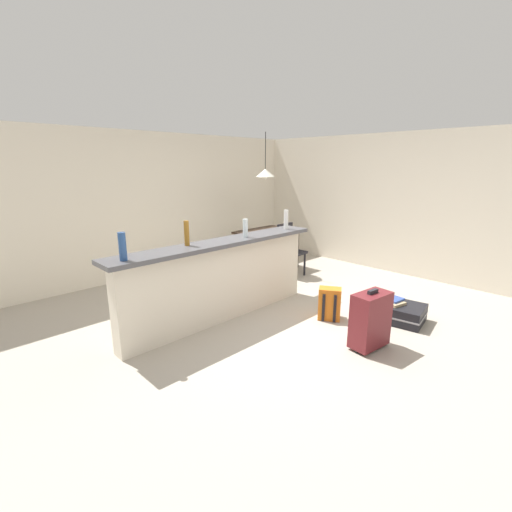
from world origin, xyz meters
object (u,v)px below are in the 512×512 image
object	(u,v)px
bottle_blue	(122,247)
suitcase_upright_maroon	(370,320)
bottle_clear	(245,228)
dining_table	(267,236)
dining_chair_near_partition	(289,247)
book_stack	(395,302)
pendant_lamp	(265,173)
bottle_white	(286,219)
bottle_amber	(187,233)
backpack_orange	(330,304)
suitcase_flat_black	(395,311)

from	to	relation	value
bottle_blue	suitcase_upright_maroon	xyz separation A→B (m)	(1.92, -1.66, -0.84)
bottle_clear	dining_table	size ratio (longest dim) A/B	0.21
dining_chair_near_partition	suitcase_upright_maroon	size ratio (longest dim) A/B	1.39
suitcase_upright_maroon	book_stack	distance (m)	0.91
pendant_lamp	bottle_clear	bearing A→B (deg)	-143.25
bottle_white	suitcase_upright_maroon	xyz separation A→B (m)	(-0.55, -1.70, -0.84)
bottle_amber	pendant_lamp	world-z (taller)	pendant_lamp
backpack_orange	bottle_blue	bearing A→B (deg)	157.78
bottle_amber	bottle_white	world-z (taller)	bottle_amber
dining_chair_near_partition	backpack_orange	size ratio (longest dim) A/B	2.21
pendant_lamp	suitcase_flat_black	distance (m)	3.25
bottle_blue	backpack_orange	size ratio (longest dim) A/B	0.67
backpack_orange	dining_table	bearing A→B (deg)	63.26
bottle_white	dining_chair_near_partition	xyz separation A→B (m)	(0.87, 0.67, -0.66)
bottle_amber	dining_table	distance (m)	2.80
bottle_blue	dining_chair_near_partition	size ratio (longest dim) A/B	0.30
bottle_amber	book_stack	bearing A→B (deg)	-39.72
dining_chair_near_partition	suitcase_upright_maroon	distance (m)	2.77
bottle_clear	backpack_orange	world-z (taller)	bottle_clear
dining_table	backpack_orange	world-z (taller)	dining_table
dining_chair_near_partition	suitcase_upright_maroon	world-z (taller)	dining_chair_near_partition
dining_table	suitcase_upright_maroon	size ratio (longest dim) A/B	1.64
bottle_amber	bottle_white	distance (m)	1.65
suitcase_upright_maroon	book_stack	xyz separation A→B (m)	(0.90, 0.13, -0.08)
backpack_orange	bottle_amber	bearing A→B (deg)	143.67
suitcase_flat_black	dining_table	bearing A→B (deg)	79.69
bottle_blue	dining_table	size ratio (longest dim) A/B	0.26
bottle_white	dining_table	world-z (taller)	bottle_white
suitcase_flat_black	backpack_orange	distance (m)	0.85
suitcase_flat_black	suitcase_upright_maroon	world-z (taller)	suitcase_upright_maroon
bottle_amber	suitcase_upright_maroon	distance (m)	2.26
pendant_lamp	book_stack	xyz separation A→B (m)	(-0.42, -2.74, -1.55)
book_stack	suitcase_flat_black	bearing A→B (deg)	-10.33
bottle_white	book_stack	size ratio (longest dim) A/B	0.95
backpack_orange	suitcase_upright_maroon	bearing A→B (deg)	-114.04
bottle_blue	bottle_amber	distance (m)	0.84
dining_chair_near_partition	suitcase_flat_black	size ratio (longest dim) A/B	1.07
suitcase_upright_maroon	bottle_clear	bearing A→B (deg)	99.12
dining_table	book_stack	xyz separation A→B (m)	(-0.52, -2.77, -0.40)
pendant_lamp	suitcase_upright_maroon	world-z (taller)	pendant_lamp
suitcase_flat_black	book_stack	xyz separation A→B (m)	(-0.02, 0.00, 0.14)
bottle_blue	book_stack	size ratio (longest dim) A/B	0.95
pendant_lamp	bottle_blue	bearing A→B (deg)	-159.52
book_stack	backpack_orange	bearing A→B (deg)	133.05
pendant_lamp	backpack_orange	distance (m)	2.84
bottle_blue	pendant_lamp	size ratio (longest dim) A/B	0.35
bottle_clear	backpack_orange	bearing A→B (deg)	-57.50
pendant_lamp	suitcase_flat_black	bearing A→B (deg)	-98.45
bottle_blue	pendant_lamp	xyz separation A→B (m)	(3.24, 1.21, 0.63)
bottle_blue	bottle_white	distance (m)	2.47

